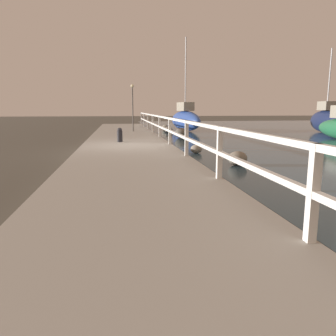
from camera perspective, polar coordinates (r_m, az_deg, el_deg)
The scene contains 12 objects.
ground_plane at distance 12.88m, azimuth -7.05°, elevation 2.81°, with size 120.00×120.00×0.00m, color #4C473D.
dock_walkway at distance 12.86m, azimuth -7.07°, elevation 3.40°, with size 3.54×36.00×0.27m.
railing at distance 12.93m, azimuth 0.32°, elevation 7.33°, with size 0.10×32.50×1.05m.
boulder_far_strip at distance 12.40m, azimuth 4.96°, elevation 3.33°, with size 0.44×0.39×0.33m.
boulder_downstream at distance 18.82m, azimuth 2.40°, elevation 6.12°, with size 0.77×0.69×0.58m.
boulder_mid_strip at distance 25.14m, azimuth -0.42°, elevation 7.05°, with size 0.60×0.54×0.45m.
boulder_water_edge at distance 22.79m, azimuth 0.11°, elevation 6.68°, with size 0.57×0.51×0.43m.
boulder_upstream at distance 9.90m, azimuth 12.04°, elevation 1.65°, with size 0.57×0.51×0.43m.
mooring_bollard at distance 14.07m, azimuth -8.39°, elevation 5.74°, with size 0.22×0.22×0.60m.
dock_lamp at distance 20.52m, azimuth -6.19°, elevation 11.58°, with size 0.20×0.20×2.84m.
sailboat_navy at distance 25.38m, azimuth 25.81°, elevation 7.53°, with size 1.69×4.20×5.62m.
sailboat_blue at distance 25.02m, azimuth 3.02°, elevation 8.45°, with size 1.88×5.86×6.75m.
Camera 1 is at (-0.32, -12.76, 1.67)m, focal length 35.00 mm.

